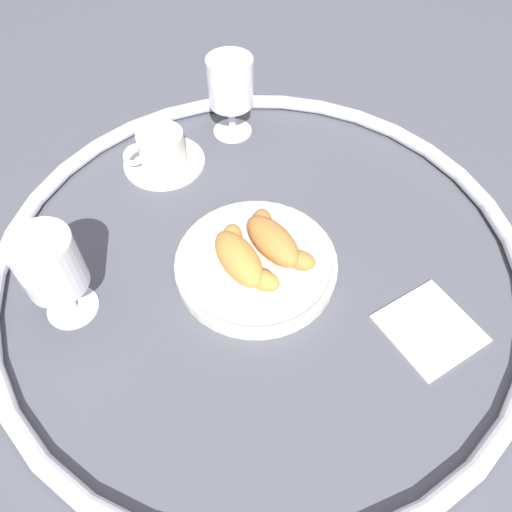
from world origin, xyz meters
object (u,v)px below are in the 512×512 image
Objects in this scene: folded_napkin at (430,328)px; pastry_plate at (256,264)px; juice_glass_left at (50,267)px; croissant_small at (275,241)px; juice_glass_right at (230,86)px; croissant_large at (241,258)px; coffee_cup_near at (162,151)px.

pastry_plate is at bearing -140.28° from folded_napkin.
juice_glass_left is at bearing -102.40° from pastry_plate.
croissant_small is 0.29m from juice_glass_left.
juice_glass_right is 0.49m from folded_napkin.
croissant_large reaches higher than folded_napkin.
juice_glass_left is at bearing -55.89° from juice_glass_right.
pastry_plate is 0.04m from croissant_small.
juice_glass_left is at bearing -121.05° from folded_napkin.
juice_glass_left is 1.27× the size of folded_napkin.
croissant_large is at bearing -23.28° from juice_glass_right.
juice_glass_left and juice_glass_right have the same top height.
pastry_plate is at bearing 96.24° from croissant_large.
coffee_cup_near reaches higher than folded_napkin.
pastry_plate is 1.62× the size of juice_glass_right.
juice_glass_right reaches higher than croissant_small.
croissant_large is (0.00, -0.02, 0.03)m from pastry_plate.
pastry_plate is 0.32m from juice_glass_right.
pastry_plate is at bearing -83.80° from croissant_small.
coffee_cup_near is 0.97× the size of juice_glass_left.
juice_glass_left is (-0.05, -0.28, 0.05)m from croissant_small.
croissant_small is 0.30m from juice_glass_right.
coffee_cup_near is 0.16m from juice_glass_right.
croissant_large is 1.01× the size of coffee_cup_near.
pastry_plate is 0.26m from juice_glass_left.
juice_glass_right is (-0.02, 0.14, 0.07)m from coffee_cup_near.
croissant_small is (-0.00, 0.03, 0.03)m from pastry_plate.
croissant_small is 1.23× the size of folded_napkin.
croissant_small is 1.00× the size of coffee_cup_near.
croissant_small is 0.27m from coffee_cup_near.
juice_glass_right is (-0.24, 0.35, -0.00)m from juice_glass_left.
coffee_cup_near is at bearing -165.48° from croissant_small.
pastry_plate is 0.27m from coffee_cup_near.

